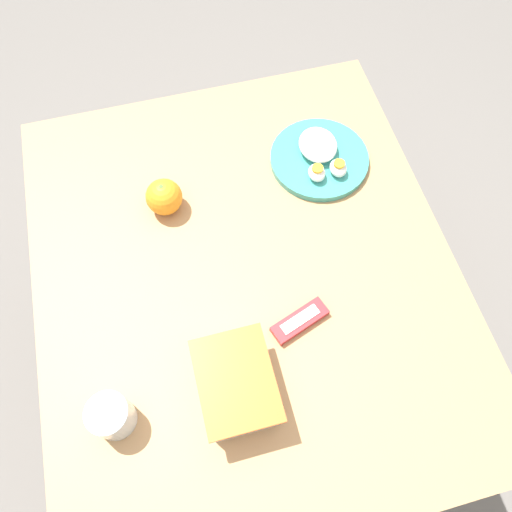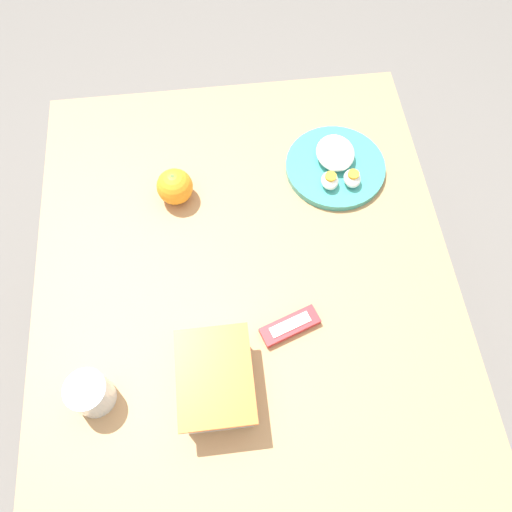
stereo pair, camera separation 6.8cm
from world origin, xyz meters
The scene contains 7 objects.
ground_plane centered at (0.00, 0.00, 0.00)m, with size 10.00×10.00×0.00m, color #66605B.
table centered at (0.00, 0.00, 0.65)m, with size 1.10×0.92×0.75m.
food_container centered at (-0.25, 0.08, 0.79)m, with size 0.19×0.14×0.09m.
orange_fruit centered at (0.21, 0.14, 0.79)m, with size 0.08×0.08×0.08m.
rice_plate centered at (0.25, -0.25, 0.77)m, with size 0.24×0.24×0.06m.
candy_bar centered at (-0.14, -0.08, 0.76)m, with size 0.08×0.13×0.02m.
drinking_glass centered at (-0.24, 0.32, 0.79)m, with size 0.08×0.08×0.08m.
Camera 1 is at (-0.45, 0.09, 1.76)m, focal length 35.00 mm.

